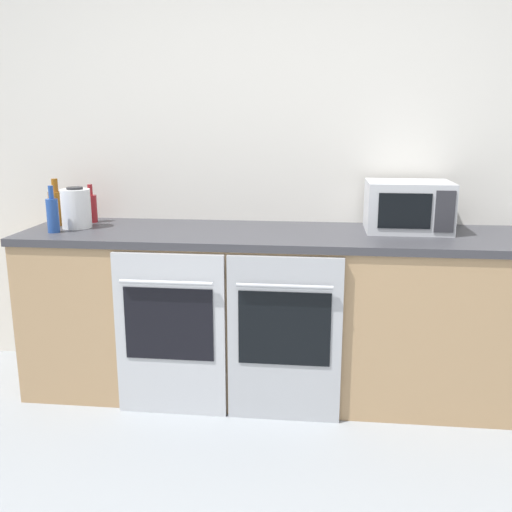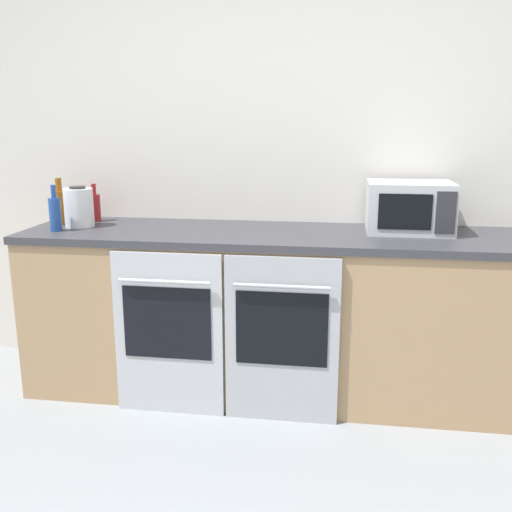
% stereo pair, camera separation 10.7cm
% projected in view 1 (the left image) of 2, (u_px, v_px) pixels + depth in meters
% --- Properties ---
extents(wall_back, '(10.00, 0.06, 2.60)m').
position_uv_depth(wall_back, '(282.00, 154.00, 3.31)').
color(wall_back, silver).
rests_on(wall_back, ground_plane).
extents(counter_back, '(2.74, 0.68, 0.91)m').
position_uv_depth(counter_back, '(276.00, 312.00, 3.16)').
color(counter_back, tan).
rests_on(counter_back, ground_plane).
extents(oven_left, '(0.57, 0.06, 0.86)m').
position_uv_depth(oven_left, '(170.00, 334.00, 2.88)').
color(oven_left, '#B7BABF').
rests_on(oven_left, ground_plane).
extents(oven_right, '(0.57, 0.06, 0.86)m').
position_uv_depth(oven_right, '(284.00, 339.00, 2.82)').
color(oven_right, '#A8AAAF').
rests_on(oven_right, ground_plane).
extents(microwave, '(0.44, 0.34, 0.27)m').
position_uv_depth(microwave, '(408.00, 206.00, 3.05)').
color(microwave, '#B7BABF').
rests_on(microwave, counter_back).
extents(bottle_amber, '(0.08, 0.08, 0.26)m').
position_uv_depth(bottle_amber, '(56.00, 207.00, 3.22)').
color(bottle_amber, '#8C5114').
rests_on(bottle_amber, counter_back).
extents(bottle_blue, '(0.06, 0.06, 0.25)m').
position_uv_depth(bottle_blue, '(53.00, 214.00, 3.02)').
color(bottle_blue, '#234793').
rests_on(bottle_blue, counter_back).
extents(bottle_red, '(0.07, 0.07, 0.22)m').
position_uv_depth(bottle_red, '(91.00, 207.00, 3.32)').
color(bottle_red, maroon).
rests_on(bottle_red, counter_back).
extents(kettle, '(0.16, 0.16, 0.23)m').
position_uv_depth(kettle, '(76.00, 208.00, 3.14)').
color(kettle, white).
rests_on(kettle, counter_back).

